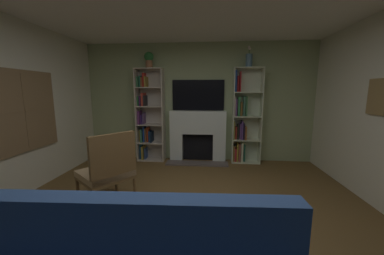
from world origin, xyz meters
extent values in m
plane|color=brown|center=(0.00, 0.00, 0.00)|extent=(6.43, 6.43, 0.00)
cube|color=#A0AE7E|center=(0.00, 2.71, 1.30)|extent=(5.14, 0.06, 2.60)
cube|color=olive|center=(2.49, 0.89, 1.48)|extent=(0.03, 0.33, 0.48)
cube|color=#979541|center=(2.48, 0.89, 1.48)|extent=(0.01, 0.27, 0.42)
cube|color=olive|center=(-2.49, 0.77, 1.26)|extent=(0.04, 1.23, 1.21)
cube|color=silver|center=(-2.47, 0.77, 1.26)|extent=(0.01, 1.13, 1.11)
cube|color=olive|center=(-2.47, 0.77, 1.26)|extent=(0.01, 0.02, 1.11)
cube|color=olive|center=(-2.47, 0.77, 1.26)|extent=(0.01, 1.13, 0.02)
cube|color=white|center=(-0.48, 2.56, 0.31)|extent=(0.28, 0.24, 0.62)
cube|color=white|center=(0.48, 2.56, 0.31)|extent=(0.28, 0.24, 0.62)
cube|color=white|center=(0.00, 2.56, 0.88)|extent=(1.24, 0.24, 0.51)
cube|color=black|center=(0.00, 2.64, 0.31)|extent=(0.68, 0.08, 0.62)
cube|color=#625653|center=(0.00, 2.29, 0.01)|extent=(1.34, 0.30, 0.03)
cube|color=black|center=(0.00, 2.65, 1.47)|extent=(1.14, 0.06, 0.67)
cube|color=beige|center=(-1.35, 2.52, 1.02)|extent=(0.02, 0.32, 2.05)
cube|color=beige|center=(-0.76, 2.52, 1.02)|extent=(0.02, 0.32, 2.05)
cube|color=beige|center=(-1.06, 2.67, 1.02)|extent=(0.61, 0.02, 2.05)
cube|color=beige|center=(-1.06, 2.52, 0.01)|extent=(0.57, 0.32, 0.02)
cube|color=#1A5082|center=(-1.31, 2.57, 0.19)|extent=(0.04, 0.18, 0.35)
cube|color=olive|center=(-1.25, 2.53, 0.17)|extent=(0.04, 0.25, 0.30)
cube|color=#2F4985|center=(-1.20, 2.55, 0.14)|extent=(0.02, 0.21, 0.25)
cube|color=beige|center=(-1.06, 2.52, 0.41)|extent=(0.57, 0.32, 0.02)
cube|color=brown|center=(-1.32, 2.57, 0.55)|extent=(0.03, 0.18, 0.26)
cube|color=#377255|center=(-1.27, 2.54, 0.56)|extent=(0.03, 0.24, 0.29)
cube|color=#1F3F92|center=(-1.22, 2.56, 0.59)|extent=(0.03, 0.20, 0.35)
cube|color=brown|center=(-1.18, 2.56, 0.58)|extent=(0.02, 0.21, 0.32)
cube|color=#AE381A|center=(-1.14, 2.57, 0.59)|extent=(0.03, 0.19, 0.33)
cube|color=#184292|center=(-1.09, 2.57, 0.54)|extent=(0.03, 0.19, 0.25)
cube|color=black|center=(-1.05, 2.53, 0.54)|extent=(0.03, 0.25, 0.23)
cube|color=beige|center=(-1.06, 2.52, 0.82)|extent=(0.57, 0.32, 0.02)
cube|color=#673169|center=(-1.31, 2.54, 0.98)|extent=(0.04, 0.24, 0.30)
cube|color=#4C2D7E|center=(-1.27, 2.57, 0.93)|extent=(0.02, 0.19, 0.20)
cube|color=#543D6D|center=(-1.23, 2.57, 0.95)|extent=(0.03, 0.19, 0.25)
cube|color=beige|center=(-1.06, 2.52, 1.23)|extent=(0.57, 0.32, 0.02)
cube|color=#31803C|center=(-1.32, 2.56, 1.34)|extent=(0.02, 0.20, 0.21)
cube|color=#5A276F|center=(-1.28, 2.56, 1.35)|extent=(0.03, 0.20, 0.22)
cube|color=#227851|center=(-1.24, 2.56, 1.35)|extent=(0.02, 0.19, 0.22)
cube|color=#B5382C|center=(-1.21, 2.53, 1.38)|extent=(0.04, 0.27, 0.29)
cube|color=black|center=(-1.17, 2.52, 1.35)|extent=(0.02, 0.27, 0.23)
cube|color=beige|center=(-1.06, 2.52, 1.64)|extent=(0.57, 0.32, 0.02)
cube|color=#3A784A|center=(-1.32, 2.55, 1.76)|extent=(0.03, 0.21, 0.22)
cube|color=#226348|center=(-1.27, 2.57, 1.77)|extent=(0.03, 0.18, 0.24)
cube|color=brown|center=(-1.23, 2.56, 1.75)|extent=(0.03, 0.21, 0.21)
cube|color=#B0251C|center=(-1.19, 2.57, 1.80)|extent=(0.04, 0.19, 0.31)
cube|color=olive|center=(-1.14, 2.54, 1.76)|extent=(0.03, 0.24, 0.23)
cube|color=beige|center=(-1.06, 2.52, 2.04)|extent=(0.57, 0.32, 0.02)
cube|color=beige|center=(0.76, 2.53, 1.02)|extent=(0.02, 0.30, 2.05)
cube|color=beige|center=(1.35, 2.53, 1.02)|extent=(0.02, 0.30, 2.05)
cube|color=beige|center=(1.06, 2.67, 1.02)|extent=(0.61, 0.02, 2.05)
cube|color=beige|center=(1.06, 2.53, 0.01)|extent=(0.57, 0.30, 0.02)
cube|color=olive|center=(0.80, 2.56, 0.19)|extent=(0.04, 0.20, 0.35)
cube|color=#B6272E|center=(0.84, 2.56, 0.16)|extent=(0.03, 0.20, 0.29)
cube|color=#A7872A|center=(0.88, 2.56, 0.23)|extent=(0.03, 0.21, 0.42)
cube|color=brown|center=(0.93, 2.55, 0.22)|extent=(0.03, 0.21, 0.39)
cube|color=beige|center=(0.98, 2.54, 0.23)|extent=(0.04, 0.23, 0.42)
cube|color=#266853|center=(1.03, 2.58, 0.20)|extent=(0.03, 0.17, 0.37)
cube|color=beige|center=(1.06, 2.53, 0.51)|extent=(0.57, 0.30, 0.02)
cube|color=olive|center=(0.79, 2.54, 0.71)|extent=(0.02, 0.24, 0.38)
cube|color=#B23828|center=(0.84, 2.57, 0.66)|extent=(0.03, 0.17, 0.27)
cube|color=black|center=(0.88, 2.57, 0.69)|extent=(0.04, 0.18, 0.33)
cube|color=#633F77|center=(0.93, 2.57, 0.69)|extent=(0.03, 0.18, 0.35)
cube|color=#573A7F|center=(0.96, 2.53, 0.72)|extent=(0.02, 0.25, 0.40)
cube|color=black|center=(1.00, 2.55, 0.70)|extent=(0.03, 0.22, 0.36)
cube|color=brown|center=(1.04, 2.54, 0.66)|extent=(0.03, 0.25, 0.28)
cube|color=beige|center=(1.06, 2.53, 1.02)|extent=(0.57, 0.30, 0.02)
cube|color=beige|center=(0.79, 2.55, 1.24)|extent=(0.02, 0.23, 0.42)
cube|color=#583D6C|center=(0.82, 2.54, 1.21)|extent=(0.03, 0.24, 0.36)
cube|color=#29723C|center=(0.88, 2.54, 1.24)|extent=(0.04, 0.24, 0.41)
cube|color=brown|center=(0.93, 2.57, 1.18)|extent=(0.04, 0.18, 0.30)
cube|color=#3C6851|center=(0.99, 2.57, 1.24)|extent=(0.04, 0.18, 0.41)
cube|color=#3C6E3F|center=(1.04, 2.56, 1.24)|extent=(0.03, 0.21, 0.42)
cube|color=beige|center=(1.06, 2.53, 1.54)|extent=(0.57, 0.30, 0.02)
cube|color=navy|center=(0.80, 2.56, 1.77)|extent=(0.04, 0.20, 0.45)
cube|color=red|center=(0.85, 2.58, 1.71)|extent=(0.03, 0.17, 0.34)
cube|color=#B42428|center=(0.89, 2.56, 1.75)|extent=(0.02, 0.20, 0.42)
cube|color=beige|center=(1.06, 2.53, 2.04)|extent=(0.57, 0.30, 0.02)
cylinder|color=#AC6E49|center=(-1.06, 2.53, 2.13)|extent=(0.14, 0.14, 0.16)
sphere|color=#2B7437|center=(-1.06, 2.53, 2.29)|extent=(0.20, 0.20, 0.20)
cylinder|color=slate|center=(1.06, 2.53, 2.18)|extent=(0.14, 0.14, 0.27)
cylinder|color=#4C7F3F|center=(1.06, 2.53, 2.37)|extent=(0.01, 0.01, 0.10)
sphere|color=silver|center=(1.06, 2.53, 2.42)|extent=(0.05, 0.05, 0.05)
cylinder|color=#4C7F3F|center=(1.05, 2.52, 2.38)|extent=(0.01, 0.01, 0.14)
sphere|color=silver|center=(1.05, 2.52, 2.45)|extent=(0.05, 0.05, 0.05)
cylinder|color=#4C7F3F|center=(1.05, 2.53, 2.37)|extent=(0.01, 0.01, 0.12)
sphere|color=silver|center=(1.05, 2.53, 2.43)|extent=(0.04, 0.04, 0.04)
cube|color=#34548F|center=(-0.14, -1.06, 0.68)|extent=(2.00, 0.24, 0.49)
cylinder|color=brown|center=(-1.11, 0.12, 0.20)|extent=(0.04, 0.04, 0.40)
cylinder|color=brown|center=(-0.76, 0.57, 0.20)|extent=(0.04, 0.04, 0.40)
cylinder|color=brown|center=(-1.54, 0.45, 0.20)|extent=(0.04, 0.04, 0.40)
cylinder|color=brown|center=(-1.19, 0.90, 0.20)|extent=(0.04, 0.04, 0.40)
cube|color=tan|center=(-1.15, 0.51, 0.44)|extent=(0.84, 0.84, 0.08)
cube|color=brown|center=(-1.15, 0.51, 0.38)|extent=(0.84, 0.84, 0.04)
cube|color=brown|center=(-0.94, 0.35, 0.72)|extent=(0.42, 0.52, 0.62)
cube|color=brown|center=(-0.13, -0.51, 0.41)|extent=(0.88, 0.43, 0.04)
cylinder|color=brown|center=(-0.54, -0.33, 0.20)|extent=(0.05, 0.05, 0.39)
cylinder|color=brown|center=(0.29, -0.33, 0.20)|extent=(0.05, 0.05, 0.39)
camera|label=1|loc=(0.29, -2.26, 1.55)|focal=20.56mm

